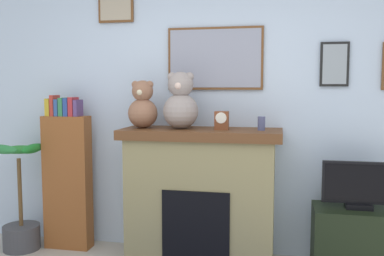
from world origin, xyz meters
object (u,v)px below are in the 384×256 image
(teddy_bear_cream, at_px, (143,107))
(teddy_bear_tan, at_px, (181,103))
(fireplace, at_px, (201,194))
(tv_stand, at_px, (357,242))
(potted_plant, at_px, (21,214))
(candle_jar, at_px, (261,123))
(mantel_clock, at_px, (222,120))
(bookshelf, at_px, (67,177))
(television, at_px, (359,186))

(teddy_bear_cream, height_order, teddy_bear_tan, teddy_bear_tan)
(fireplace, distance_m, tv_stand, 1.30)
(potted_plant, height_order, candle_jar, candle_jar)
(teddy_bear_tan, bearing_deg, mantel_clock, -0.15)
(bookshelf, distance_m, teddy_bear_tan, 1.29)
(tv_stand, bearing_deg, potted_plant, -179.28)
(bookshelf, relative_size, candle_jar, 12.48)
(mantel_clock, relative_size, teddy_bear_tan, 0.32)
(fireplace, relative_size, teddy_bear_tan, 2.80)
(tv_stand, relative_size, teddy_bear_cream, 1.67)
(teddy_bear_cream, bearing_deg, fireplace, 2.06)
(tv_stand, relative_size, candle_jar, 6.00)
(bookshelf, height_order, potted_plant, bookshelf)
(television, bearing_deg, mantel_clock, 178.21)
(potted_plant, distance_m, candle_jar, 2.33)
(teddy_bear_tan, bearing_deg, candle_jar, 0.05)
(bookshelf, bearing_deg, teddy_bear_tan, -3.50)
(bookshelf, xyz_separation_m, tv_stand, (2.52, -0.10, -0.39))
(tv_stand, distance_m, teddy_bear_cream, 2.06)
(candle_jar, bearing_deg, potted_plant, -178.12)
(potted_plant, distance_m, teddy_bear_cream, 1.52)
(mantel_clock, distance_m, teddy_bear_cream, 0.69)
(bookshelf, xyz_separation_m, teddy_bear_tan, (1.09, -0.07, 0.69))
(fireplace, height_order, teddy_bear_cream, teddy_bear_cream)
(fireplace, distance_m, candle_jar, 0.80)
(tv_stand, xyz_separation_m, teddy_bear_tan, (-1.43, 0.03, 1.08))
(mantel_clock, distance_m, teddy_bear_tan, 0.37)
(potted_plant, bearing_deg, mantel_clock, 2.17)
(bookshelf, height_order, tv_stand, bookshelf)
(television, distance_m, teddy_bear_cream, 1.87)
(fireplace, relative_size, television, 2.40)
(fireplace, xyz_separation_m, bookshelf, (-1.26, 0.05, 0.09))
(bookshelf, distance_m, candle_jar, 1.84)
(potted_plant, distance_m, teddy_bear_tan, 1.80)
(potted_plant, bearing_deg, candle_jar, 1.88)
(fireplace, distance_m, teddy_bear_tan, 0.80)
(television, relative_size, teddy_bear_tan, 1.17)
(mantel_clock, xyz_separation_m, teddy_bear_cream, (-0.68, 0.00, 0.11))
(tv_stand, bearing_deg, teddy_bear_cream, 178.91)
(fireplace, bearing_deg, television, -2.42)
(candle_jar, height_order, mantel_clock, mantel_clock)
(mantel_clock, bearing_deg, candle_jar, 0.26)
(bookshelf, relative_size, television, 2.53)
(tv_stand, xyz_separation_m, candle_jar, (-0.76, 0.03, 0.92))
(candle_jar, distance_m, mantel_clock, 0.33)
(fireplace, xyz_separation_m, candle_jar, (0.50, -0.02, 0.62))
(potted_plant, relative_size, tv_stand, 1.46)
(potted_plant, bearing_deg, teddy_bear_tan, 2.70)
(candle_jar, bearing_deg, tv_stand, -2.57)
(potted_plant, relative_size, teddy_bear_cream, 2.43)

